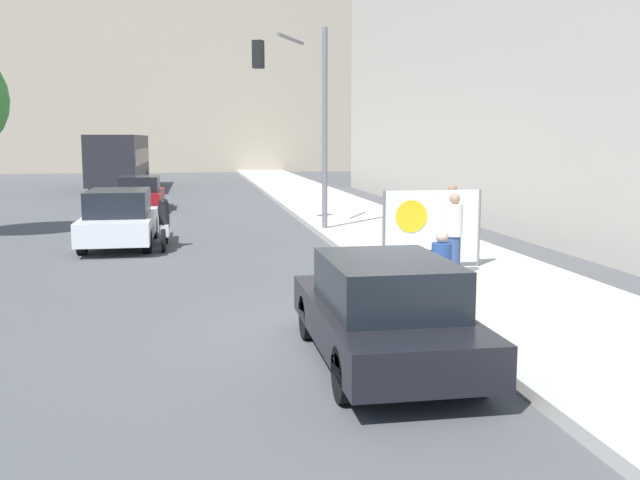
{
  "coord_description": "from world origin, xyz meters",
  "views": [
    {
      "loc": [
        -2.08,
        -9.68,
        2.9
      ],
      "look_at": [
        0.08,
        2.72,
        1.11
      ],
      "focal_mm": 40.0,
      "sensor_mm": 36.0,
      "label": 1
    }
  ],
  "objects_px": {
    "pedestrian_behind": "(452,218)",
    "city_bus_on_road": "(120,158)",
    "traffic_light_pole": "(300,97)",
    "protest_banner": "(431,227)",
    "motorcycle_on_road": "(164,227)",
    "jogger_on_sidewalk": "(454,234)",
    "car_on_road_midblock": "(140,193)",
    "parked_car_curbside": "(384,311)",
    "seated_protester": "(442,264)",
    "car_on_road_nearest": "(119,218)"
  },
  "relations": [
    {
      "from": "seated_protester",
      "to": "parked_car_curbside",
      "type": "bearing_deg",
      "value": -103.56
    },
    {
      "from": "parked_car_curbside",
      "to": "motorcycle_on_road",
      "type": "height_order",
      "value": "parked_car_curbside"
    },
    {
      "from": "motorcycle_on_road",
      "to": "car_on_road_nearest",
      "type": "bearing_deg",
      "value": 158.57
    },
    {
      "from": "pedestrian_behind",
      "to": "car_on_road_midblock",
      "type": "xyz_separation_m",
      "value": [
        -8.32,
        13.77,
        -0.31
      ]
    },
    {
      "from": "traffic_light_pole",
      "to": "parked_car_curbside",
      "type": "bearing_deg",
      "value": -93.73
    },
    {
      "from": "seated_protester",
      "to": "jogger_on_sidewalk",
      "type": "height_order",
      "value": "jogger_on_sidewalk"
    },
    {
      "from": "pedestrian_behind",
      "to": "city_bus_on_road",
      "type": "distance_m",
      "value": 28.13
    },
    {
      "from": "pedestrian_behind",
      "to": "traffic_light_pole",
      "type": "relative_size",
      "value": 0.27
    },
    {
      "from": "car_on_road_nearest",
      "to": "motorcycle_on_road",
      "type": "bearing_deg",
      "value": -21.43
    },
    {
      "from": "pedestrian_behind",
      "to": "traffic_light_pole",
      "type": "height_order",
      "value": "traffic_light_pole"
    },
    {
      "from": "pedestrian_behind",
      "to": "car_on_road_midblock",
      "type": "relative_size",
      "value": 0.39
    },
    {
      "from": "jogger_on_sidewalk",
      "to": "motorcycle_on_road",
      "type": "xyz_separation_m",
      "value": [
        -5.9,
        5.97,
        -0.45
      ]
    },
    {
      "from": "jogger_on_sidewalk",
      "to": "parked_car_curbside",
      "type": "distance_m",
      "value": 5.44
    },
    {
      "from": "protest_banner",
      "to": "parked_car_curbside",
      "type": "distance_m",
      "value": 6.25
    },
    {
      "from": "seated_protester",
      "to": "city_bus_on_road",
      "type": "bearing_deg",
      "value": 124.62
    },
    {
      "from": "car_on_road_nearest",
      "to": "traffic_light_pole",
      "type": "bearing_deg",
      "value": 21.12
    },
    {
      "from": "protest_banner",
      "to": "parked_car_curbside",
      "type": "relative_size",
      "value": 0.52
    },
    {
      "from": "city_bus_on_road",
      "to": "motorcycle_on_road",
      "type": "distance_m",
      "value": 23.33
    },
    {
      "from": "city_bus_on_road",
      "to": "car_on_road_nearest",
      "type": "bearing_deg",
      "value": -84.46
    },
    {
      "from": "seated_protester",
      "to": "protest_banner",
      "type": "relative_size",
      "value": 0.56
    },
    {
      "from": "traffic_light_pole",
      "to": "motorcycle_on_road",
      "type": "bearing_deg",
      "value": -148.3
    },
    {
      "from": "traffic_light_pole",
      "to": "car_on_road_midblock",
      "type": "relative_size",
      "value": 1.41
    },
    {
      "from": "jogger_on_sidewalk",
      "to": "motorcycle_on_road",
      "type": "bearing_deg",
      "value": -10.81
    },
    {
      "from": "car_on_road_midblock",
      "to": "jogger_on_sidewalk",
      "type": "bearing_deg",
      "value": -66.3
    },
    {
      "from": "pedestrian_behind",
      "to": "jogger_on_sidewalk",
      "type": "bearing_deg",
      "value": -46.42
    },
    {
      "from": "traffic_light_pole",
      "to": "city_bus_on_road",
      "type": "xyz_separation_m",
      "value": [
        -7.46,
        20.54,
        -2.37
      ]
    },
    {
      "from": "seated_protester",
      "to": "car_on_road_nearest",
      "type": "xyz_separation_m",
      "value": [
        -6.11,
        8.58,
        -0.06
      ]
    },
    {
      "from": "traffic_light_pole",
      "to": "car_on_road_nearest",
      "type": "height_order",
      "value": "traffic_light_pole"
    },
    {
      "from": "protest_banner",
      "to": "city_bus_on_road",
      "type": "xyz_separation_m",
      "value": [
        -9.15,
        28.05,
        0.74
      ]
    },
    {
      "from": "pedestrian_behind",
      "to": "car_on_road_midblock",
      "type": "height_order",
      "value": "pedestrian_behind"
    },
    {
      "from": "traffic_light_pole",
      "to": "parked_car_curbside",
      "type": "relative_size",
      "value": 1.44
    },
    {
      "from": "pedestrian_behind",
      "to": "parked_car_curbside",
      "type": "relative_size",
      "value": 0.39
    },
    {
      "from": "car_on_road_midblock",
      "to": "city_bus_on_road",
      "type": "distance_m",
      "value": 12.6
    },
    {
      "from": "jogger_on_sidewalk",
      "to": "motorcycle_on_road",
      "type": "distance_m",
      "value": 8.4
    },
    {
      "from": "city_bus_on_road",
      "to": "motorcycle_on_road",
      "type": "bearing_deg",
      "value": -81.61
    },
    {
      "from": "seated_protester",
      "to": "city_bus_on_road",
      "type": "height_order",
      "value": "city_bus_on_road"
    },
    {
      "from": "car_on_road_nearest",
      "to": "motorcycle_on_road",
      "type": "height_order",
      "value": "car_on_road_nearest"
    },
    {
      "from": "pedestrian_behind",
      "to": "parked_car_curbside",
      "type": "bearing_deg",
      "value": -52.88
    },
    {
      "from": "car_on_road_nearest",
      "to": "parked_car_curbside",
      "type": "bearing_deg",
      "value": -68.44
    },
    {
      "from": "pedestrian_behind",
      "to": "protest_banner",
      "type": "height_order",
      "value": "protest_banner"
    },
    {
      "from": "protest_banner",
      "to": "motorcycle_on_road",
      "type": "xyz_separation_m",
      "value": [
        -5.75,
        5.0,
        -0.49
      ]
    },
    {
      "from": "protest_banner",
      "to": "traffic_light_pole",
      "type": "xyz_separation_m",
      "value": [
        -1.69,
        7.51,
        3.12
      ]
    },
    {
      "from": "pedestrian_behind",
      "to": "parked_car_curbside",
      "type": "xyz_separation_m",
      "value": [
        -3.71,
        -7.58,
        -0.3
      ]
    },
    {
      "from": "pedestrian_behind",
      "to": "car_on_road_nearest",
      "type": "xyz_separation_m",
      "value": [
        -8.12,
        3.59,
        -0.24
      ]
    },
    {
      "from": "car_on_road_midblock",
      "to": "city_bus_on_road",
      "type": "relative_size",
      "value": 0.39
    },
    {
      "from": "seated_protester",
      "to": "car_on_road_midblock",
      "type": "relative_size",
      "value": 0.28
    },
    {
      "from": "jogger_on_sidewalk",
      "to": "pedestrian_behind",
      "type": "bearing_deg",
      "value": -75.09
    },
    {
      "from": "traffic_light_pole",
      "to": "car_on_road_nearest",
      "type": "xyz_separation_m",
      "value": [
        -5.27,
        -2.04,
        -3.41
      ]
    },
    {
      "from": "seated_protester",
      "to": "protest_banner",
      "type": "bearing_deg",
      "value": 94.31
    },
    {
      "from": "jogger_on_sidewalk",
      "to": "city_bus_on_road",
      "type": "xyz_separation_m",
      "value": [
        -9.29,
        29.02,
        0.78
      ]
    }
  ]
}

